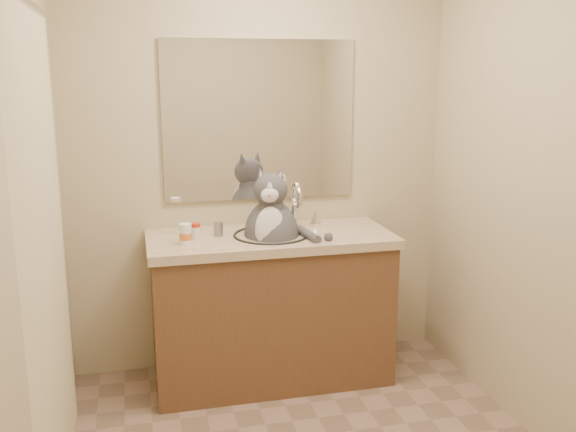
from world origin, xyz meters
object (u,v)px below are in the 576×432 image
(cat, at_px, (272,230))
(grey_canister, at_px, (218,229))
(pill_bottle_redcap, at_px, (196,231))
(pill_bottle_orange, at_px, (186,235))

(cat, xyz_separation_m, grey_canister, (-0.28, 0.07, 0.01))
(pill_bottle_redcap, relative_size, grey_canister, 1.10)
(cat, distance_m, grey_canister, 0.29)
(cat, height_order, pill_bottle_redcap, cat)
(cat, relative_size, grey_canister, 7.69)
(pill_bottle_orange, distance_m, grey_canister, 0.23)
(pill_bottle_redcap, height_order, grey_canister, pill_bottle_redcap)
(pill_bottle_redcap, xyz_separation_m, grey_canister, (0.13, 0.03, -0.00))
(pill_bottle_orange, height_order, grey_canister, pill_bottle_orange)
(grey_canister, bearing_deg, cat, -13.51)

